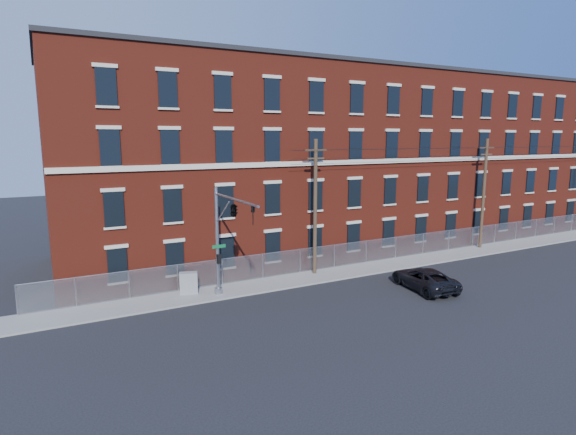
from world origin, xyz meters
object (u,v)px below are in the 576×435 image
Objects in this scene: traffic_signal_mast at (230,220)px; utility_pole_near at (315,205)px; utility_cabinet at (189,283)px; pickup_truck at (424,279)px.

traffic_signal_mast is 0.70× the size of utility_pole_near.
utility_pole_near is (8.00, 3.42, -0.05)m from traffic_signal_mast.
traffic_signal_mast is at bearing -46.16° from utility_cabinet.
utility_cabinet is (-14.52, 6.24, 0.10)m from pickup_truck.
utility_pole_near is 9.25m from pickup_truck.
utility_cabinet reaches higher than pickup_truck.
pickup_truck is at bearing -13.19° from traffic_signal_mast.
traffic_signal_mast is 1.33× the size of pickup_truck.
pickup_truck is at bearing -7.29° from utility_cabinet.
utility_pole_near is at bearing -46.00° from pickup_truck.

